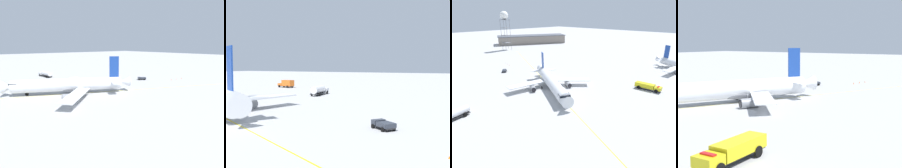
% 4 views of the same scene
% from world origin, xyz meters
% --- Properties ---
extents(ground_plane, '(600.00, 600.00, 0.00)m').
position_xyz_m(ground_plane, '(0.00, 0.00, 0.00)').
color(ground_plane, '#B2B2B2').
extents(airliner_main, '(31.21, 37.80, 12.15)m').
position_xyz_m(airliner_main, '(0.68, -1.45, 2.90)').
color(airliner_main, white).
rests_on(airliner_main, ground_plane).
extents(baggage_truck_truck, '(3.64, 4.05, 1.22)m').
position_xyz_m(baggage_truck_truck, '(1.11, -37.00, 0.71)').
color(baggage_truck_truck, '#232326').
rests_on(baggage_truck_truck, ground_plane).
extents(fuel_tanker_truck, '(10.08, 4.33, 2.87)m').
position_xyz_m(fuel_tanker_truck, '(36.26, -3.78, 1.58)').
color(fuel_tanker_truck, '#232326').
rests_on(fuel_tanker_truck, ground_plane).
extents(taxiway_centreline, '(73.07, 160.61, 0.01)m').
position_xyz_m(taxiway_centreline, '(-2.30, -6.89, 0.00)').
color(taxiway_centreline, yellow).
rests_on(taxiway_centreline, ground_plane).
extents(safety_cone_near, '(0.36, 0.36, 0.55)m').
position_xyz_m(safety_cone_near, '(-7.91, -47.11, 0.28)').
color(safety_cone_near, orange).
rests_on(safety_cone_near, ground_plane).
extents(safety_cone_mid, '(0.36, 0.36, 0.55)m').
position_xyz_m(safety_cone_mid, '(-8.55, -50.44, 0.28)').
color(safety_cone_mid, orange).
rests_on(safety_cone_mid, ground_plane).
extents(safety_cone_far, '(0.36, 0.36, 0.55)m').
position_xyz_m(safety_cone_far, '(-9.17, -53.68, 0.28)').
color(safety_cone_far, orange).
rests_on(safety_cone_far, ground_plane).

